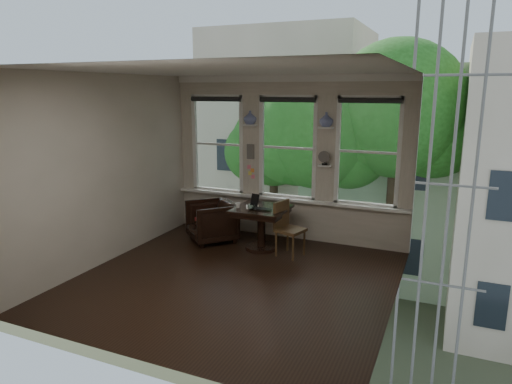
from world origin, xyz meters
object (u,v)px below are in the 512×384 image
at_px(table, 261,228).
at_px(side_chair_right, 290,230).
at_px(laptop, 260,210).
at_px(armchair_left, 212,221).
at_px(mug, 238,205).

distance_m(table, side_chair_right, 0.59).
xyz_separation_m(table, laptop, (0.05, -0.18, 0.39)).
height_order(armchair_left, mug, mug).
bearing_deg(laptop, table, 107.32).
height_order(table, side_chair_right, side_chair_right).
height_order(side_chair_right, laptop, side_chair_right).
bearing_deg(table, laptop, -74.01).
height_order(table, armchair_left, table).
xyz_separation_m(table, side_chair_right, (0.58, -0.11, 0.09)).
distance_m(laptop, mug, 0.42).
xyz_separation_m(laptop, mug, (-0.42, 0.02, 0.03)).
height_order(laptop, mug, mug).
relative_size(table, side_chair_right, 0.98).
distance_m(side_chair_right, laptop, 0.61).
distance_m(table, laptop, 0.43).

